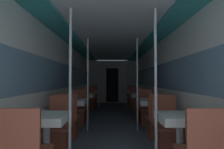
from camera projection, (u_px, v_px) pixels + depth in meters
wall_left at (68, 82)px, 5.16m from camera, size 0.05×10.18×2.22m
wall_right at (155, 82)px, 5.17m from camera, size 0.05×10.18×2.22m
ceiling_panel at (112, 45)px, 5.20m from camera, size 2.58×10.18×0.07m
bulkhead_far at (112, 82)px, 9.23m from camera, size 2.53×0.09×2.22m
dining_table_left_0 at (46, 123)px, 2.41m from camera, size 0.57×0.57×0.73m
chair_left_far_0 at (58, 134)px, 2.94m from camera, size 0.42×0.42×0.93m
support_pole_left_0 at (70, 87)px, 2.42m from camera, size 0.04×0.04×2.22m
dining_table_left_1 at (74, 105)px, 4.17m from camera, size 0.57×0.57×0.73m
chair_left_near_1 at (68, 124)px, 3.62m from camera, size 0.42×0.42×0.93m
chair_left_far_1 at (78, 114)px, 4.71m from camera, size 0.42×0.42×0.93m
support_pole_left_1 at (87, 84)px, 4.19m from camera, size 0.04×0.04×2.22m
dining_table_left_2 at (85, 97)px, 5.94m from camera, size 0.57×0.57×0.73m
chair_left_near_2 at (82, 110)px, 5.39m from camera, size 0.42×0.42×0.93m
chair_left_far_2 at (87, 105)px, 6.48m from camera, size 0.42×0.42×0.93m
dining_table_left_3 at (91, 93)px, 7.71m from camera, size 0.57×0.57×0.73m
chair_left_near_3 at (89, 102)px, 7.15m from camera, size 0.42×0.42×0.93m
chair_left_far_3 at (92, 99)px, 8.24m from camera, size 0.42×0.42×0.93m
support_pole_left_3 at (98, 82)px, 7.72m from camera, size 0.04×0.04×2.22m
dining_table_right_0 at (179, 123)px, 2.41m from camera, size 0.57×0.57×0.73m
chair_right_far_0 at (167, 134)px, 2.95m from camera, size 0.42×0.42×0.93m
support_pole_right_0 at (155, 87)px, 2.43m from camera, size 0.04×0.04×2.22m
dining_table_right_1 at (150, 105)px, 4.18m from camera, size 0.57×0.57×0.73m
chair_right_near_1 at (156, 124)px, 3.62m from camera, size 0.42×0.42×0.93m
chair_right_far_1 at (146, 114)px, 4.72m from camera, size 0.42×0.42×0.93m
support_pole_right_1 at (137, 84)px, 4.19m from camera, size 0.04×0.04×2.22m
dining_table_right_2 at (139, 97)px, 5.95m from camera, size 0.57×0.57×0.73m
chair_right_near_2 at (142, 110)px, 5.39m from camera, size 0.42×0.42×0.93m
chair_right_far_2 at (137, 105)px, 6.48m from camera, size 0.42×0.42×0.93m
dining_table_right_3 at (133, 93)px, 7.71m from camera, size 0.57×0.57×0.73m
chair_right_near_3 at (134, 102)px, 7.16m from camera, size 0.42×0.42×0.93m
chair_right_far_3 at (131, 99)px, 8.25m from camera, size 0.42×0.42×0.93m
support_pole_right_3 at (125, 82)px, 7.73m from camera, size 0.04×0.04×2.22m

